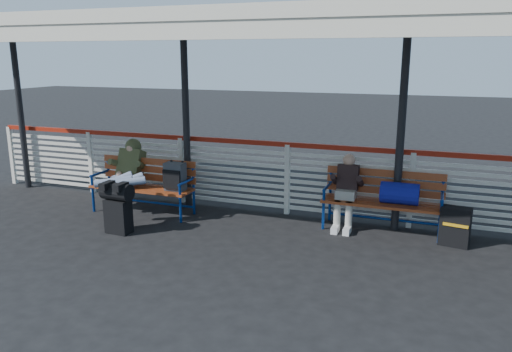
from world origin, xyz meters
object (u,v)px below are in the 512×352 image
at_px(bench_left, 154,179).
at_px(companion_person, 346,190).
at_px(bench_right, 391,194).
at_px(traveler_man, 124,177).
at_px(luggage_stack, 118,206).
at_px(suitcase_side, 455,227).

relative_size(bench_left, companion_person, 1.57).
xyz_separation_m(bench_right, companion_person, (-0.67, -0.04, 0.01)).
distance_m(bench_right, traveler_man, 4.27).
xyz_separation_m(luggage_stack, bench_left, (0.00, 1.03, 0.17)).
bearing_deg(luggage_stack, bench_right, 24.65).
bearing_deg(suitcase_side, bench_right, 173.50).
relative_size(luggage_stack, bench_right, 0.43).
height_order(bench_left, companion_person, companion_person).
distance_m(luggage_stack, suitcase_side, 4.93).
bearing_deg(luggage_stack, suitcase_side, 17.66).
xyz_separation_m(luggage_stack, traveler_man, (-0.35, 0.69, 0.26)).
height_order(luggage_stack, traveler_man, traveler_man).
height_order(luggage_stack, bench_right, bench_right).
distance_m(bench_left, traveler_man, 0.50).
relative_size(luggage_stack, suitcase_side, 1.40).
height_order(bench_right, suitcase_side, bench_right).
bearing_deg(companion_person, suitcase_side, -8.51).
height_order(traveler_man, suitcase_side, traveler_man).
distance_m(bench_right, suitcase_side, 1.02).
bearing_deg(bench_left, traveler_man, -135.34).
relative_size(luggage_stack, bench_left, 0.43).
xyz_separation_m(bench_left, companion_person, (3.17, 0.43, 0.00)).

